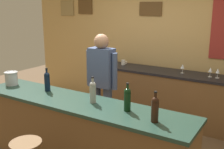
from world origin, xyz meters
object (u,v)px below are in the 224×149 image
(ice_bucket, at_px, (11,78))
(wine_glass_a, at_px, (183,67))
(wine_bottle_a, at_px, (47,81))
(wine_glass_b, at_px, (210,70))
(wine_bottle_b, at_px, (93,91))
(wine_bottle_d, at_px, (155,108))
(wine_glass_c, at_px, (218,71))
(coffee_mug, at_px, (123,62))
(bartender, at_px, (102,81))
(wine_bottle_c, at_px, (127,98))

(ice_bucket, xyz_separation_m, wine_glass_a, (1.78, 2.03, -0.01))
(wine_bottle_a, distance_m, wine_glass_b, 2.53)
(wine_bottle_b, xyz_separation_m, wine_bottle_d, (0.81, -0.12, 0.00))
(wine_glass_a, height_order, wine_glass_c, same)
(wine_bottle_d, distance_m, ice_bucket, 2.21)
(wine_bottle_b, xyz_separation_m, wine_glass_a, (0.39, 2.01, -0.05))
(coffee_mug, bearing_deg, wine_bottle_a, -89.41)
(wine_bottle_a, height_order, coffee_mug, wine_bottle_a)
(bartender, distance_m, wine_glass_b, 1.75)
(wine_glass_c, bearing_deg, wine_bottle_d, -93.92)
(wine_bottle_c, bearing_deg, coffee_mug, 120.80)
(wine_bottle_a, bearing_deg, wine_glass_c, 48.51)
(wine_bottle_b, bearing_deg, wine_glass_a, 79.05)
(wine_glass_b, bearing_deg, wine_bottle_b, -112.87)
(wine_bottle_d, height_order, wine_glass_a, wine_bottle_d)
(wine_bottle_b, distance_m, wine_bottle_c, 0.45)
(ice_bucket, bearing_deg, wine_glass_a, 48.70)
(wine_glass_b, xyz_separation_m, wine_glass_c, (0.11, -0.01, 0.00))
(wine_bottle_b, distance_m, ice_bucket, 1.39)
(wine_bottle_d, xyz_separation_m, wine_glass_c, (0.14, 2.10, -0.05))
(wine_bottle_c, distance_m, wine_glass_b, 2.04)
(wine_bottle_b, distance_m, coffee_mug, 2.21)
(wine_glass_b, distance_m, coffee_mug, 1.63)
(wine_bottle_d, distance_m, wine_glass_b, 2.11)
(ice_bucket, height_order, wine_glass_b, ice_bucket)
(wine_glass_a, xyz_separation_m, wine_glass_b, (0.45, -0.01, 0.00))
(wine_glass_a, height_order, wine_glass_b, same)
(wine_bottle_c, height_order, wine_glass_c, wine_bottle_c)
(wine_bottle_c, bearing_deg, wine_bottle_d, -16.69)
(wine_glass_a, bearing_deg, wine_glass_b, -1.63)
(wine_glass_a, bearing_deg, ice_bucket, -131.30)
(wine_bottle_a, distance_m, ice_bucket, 0.64)
(wine_bottle_c, bearing_deg, wine_glass_b, 79.06)
(wine_bottle_d, bearing_deg, wine_glass_a, 101.26)
(wine_bottle_d, distance_m, wine_glass_c, 2.11)
(bartender, distance_m, wine_bottle_b, 0.86)
(wine_glass_c, bearing_deg, wine_glass_b, 173.28)
(wine_bottle_a, bearing_deg, ice_bucket, -174.44)
(bartender, distance_m, wine_glass_c, 1.83)
(wine_bottle_c, bearing_deg, wine_bottle_b, 178.75)
(wine_bottle_b, xyz_separation_m, ice_bucket, (-1.39, -0.02, -0.04))
(ice_bucket, bearing_deg, wine_glass_b, 42.04)
(wine_bottle_c, bearing_deg, bartender, 137.90)
(bartender, distance_m, wine_bottle_c, 1.15)
(wine_bottle_a, relative_size, wine_bottle_c, 1.00)
(wine_glass_a, bearing_deg, wine_bottle_d, -78.74)
(bartender, xyz_separation_m, ice_bucket, (-1.00, -0.77, 0.08))
(ice_bucket, height_order, wine_glass_c, ice_bucket)
(wine_bottle_a, distance_m, wine_bottle_d, 1.58)
(wine_glass_a, distance_m, coffee_mug, 1.17)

